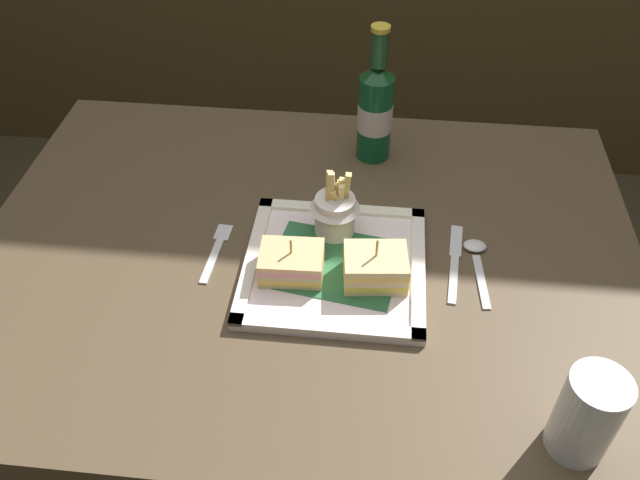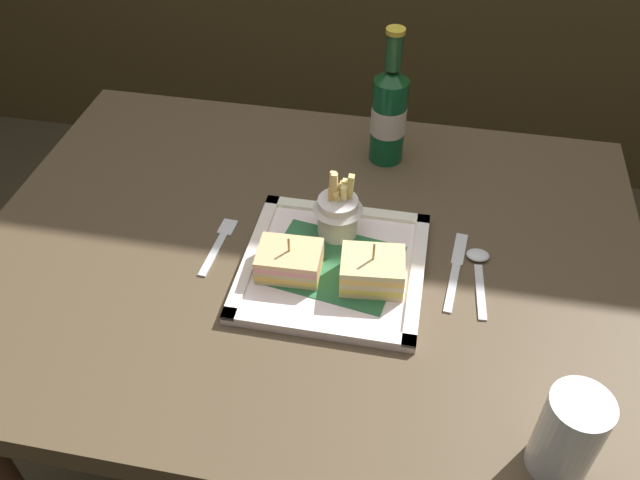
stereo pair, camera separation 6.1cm
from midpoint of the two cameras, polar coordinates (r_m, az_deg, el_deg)
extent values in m
cube|color=#4D3E2A|center=(1.03, 0.59, -1.69)|extent=(1.04, 0.78, 0.04)
cylinder|color=#5A3217|center=(1.62, -13.07, -1.27)|extent=(0.06, 0.06, 0.72)
cylinder|color=#4E3B23|center=(1.55, 19.29, -5.63)|extent=(0.06, 0.06, 0.72)
cube|color=white|center=(0.98, 2.95, -2.42)|extent=(0.27, 0.27, 0.01)
cube|color=#29653A|center=(0.98, 2.96, -2.19)|extent=(0.21, 0.18, 0.00)
cube|color=white|center=(0.89, 1.73, -7.67)|extent=(0.27, 0.02, 0.01)
cube|color=white|center=(1.07, 3.99, 2.57)|extent=(0.27, 0.02, 0.01)
cube|color=white|center=(1.00, -4.14, -1.12)|extent=(0.02, 0.27, 0.01)
cube|color=white|center=(0.97, 10.23, -3.06)|extent=(0.02, 0.27, 0.01)
cube|color=tan|center=(0.97, -0.83, -2.61)|extent=(0.09, 0.07, 0.01)
cube|color=#EEBF4B|center=(0.96, -0.84, -2.26)|extent=(0.09, 0.07, 0.01)
cube|color=tan|center=(0.95, -0.84, -1.90)|extent=(0.09, 0.07, 0.01)
cube|color=pink|center=(0.95, -0.85, -1.55)|extent=(0.09, 0.07, 0.01)
cube|color=tan|center=(0.94, -0.85, -1.18)|extent=(0.09, 0.07, 0.01)
cylinder|color=tan|center=(0.94, -0.85, -1.36)|extent=(0.00, 0.00, 0.07)
cube|color=#DEC27E|center=(0.96, 6.35, -3.56)|extent=(0.10, 0.08, 0.01)
cube|color=#DEC348|center=(0.95, 6.39, -3.16)|extent=(0.10, 0.08, 0.01)
cube|color=#D7BB82|center=(0.94, 6.44, -2.75)|extent=(0.10, 0.08, 0.01)
cube|color=#E7B956|center=(0.93, 6.48, -2.33)|extent=(0.10, 0.08, 0.01)
cube|color=#D1BD7E|center=(0.93, 6.53, -1.91)|extent=(0.10, 0.08, 0.01)
cylinder|color=tan|center=(0.93, 6.51, -2.10)|extent=(0.00, 0.00, 0.08)
cylinder|color=white|center=(1.01, 3.29, 2.02)|extent=(0.06, 0.06, 0.07)
cone|color=white|center=(0.99, 3.35, 3.33)|extent=(0.08, 0.08, 0.03)
cube|color=#E0BD63|center=(0.99, 3.47, 3.07)|extent=(0.02, 0.02, 0.05)
cube|color=#F8CE7D|center=(0.98, 2.82, 3.91)|extent=(0.01, 0.02, 0.08)
cube|color=#EBD074|center=(0.99, 4.37, 4.02)|extent=(0.01, 0.02, 0.08)
cube|color=#E7DC86|center=(0.99, 3.86, 3.78)|extent=(0.01, 0.02, 0.07)
cube|color=#F7D889|center=(1.00, 3.10, 3.64)|extent=(0.02, 0.01, 0.05)
cube|color=#F4DC88|center=(0.99, 3.88, 3.51)|extent=(0.01, 0.03, 0.06)
cube|color=#E8BE5C|center=(0.99, 3.75, 3.60)|extent=(0.01, 0.01, 0.07)
cube|color=#E5BB58|center=(0.99, 2.88, 3.16)|extent=(0.02, 0.02, 0.05)
cube|color=#EED17C|center=(0.98, 3.07, 3.80)|extent=(0.01, 0.02, 0.08)
cylinder|color=#0E4E29|center=(1.17, 7.49, 10.22)|extent=(0.06, 0.06, 0.16)
cone|color=#113E1B|center=(1.12, 7.91, 14.04)|extent=(0.06, 0.06, 0.02)
cylinder|color=#1B4926|center=(1.10, 8.12, 15.92)|extent=(0.03, 0.03, 0.06)
cylinder|color=gold|center=(1.09, 8.31, 17.55)|extent=(0.03, 0.03, 0.01)
cylinder|color=beige|center=(1.16, 7.51, 10.35)|extent=(0.06, 0.06, 0.05)
cylinder|color=silver|center=(0.80, 22.95, -15.44)|extent=(0.07, 0.07, 0.12)
cylinder|color=silver|center=(0.83, 22.44, -16.42)|extent=(0.06, 0.06, 0.07)
cube|color=silver|center=(1.01, -7.61, -1.31)|extent=(0.02, 0.10, 0.00)
cube|color=silver|center=(1.06, -6.42, 1.07)|extent=(0.03, 0.04, 0.00)
cube|color=silver|center=(0.98, 13.18, -4.12)|extent=(0.02, 0.10, 0.00)
cube|color=silver|center=(1.04, 13.70, -0.84)|extent=(0.02, 0.07, 0.00)
cube|color=silver|center=(0.99, 15.53, -4.41)|extent=(0.02, 0.11, 0.00)
ellipsoid|color=silver|center=(1.03, 15.24, -1.33)|extent=(0.04, 0.03, 0.01)
camera|label=1|loc=(0.03, -88.20, 1.69)|focal=36.75mm
camera|label=2|loc=(0.03, 91.80, -1.69)|focal=36.75mm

